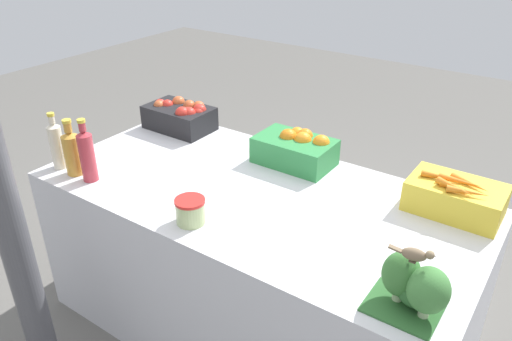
{
  "coord_description": "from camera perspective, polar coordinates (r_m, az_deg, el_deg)",
  "views": [
    {
      "loc": [
        1.06,
        -1.53,
        1.87
      ],
      "look_at": [
        0.0,
        0.0,
        0.88
      ],
      "focal_mm": 35.0,
      "sensor_mm": 36.0,
      "label": 1
    }
  ],
  "objects": [
    {
      "name": "ground_plane",
      "position": [
        2.64,
        0.0,
        -17.07
      ],
      "size": [
        10.0,
        10.0,
        0.0
      ],
      "primitive_type": "plane",
      "color": "#605E59"
    },
    {
      "name": "juice_bottle_cloudy",
      "position": [
        2.48,
        -21.82,
        2.8
      ],
      "size": [
        0.06,
        0.06,
        0.27
      ],
      "color": "beige",
      "rests_on": "market_table"
    },
    {
      "name": "sparrow_bird",
      "position": [
        1.52,
        17.79,
        -9.13
      ],
      "size": [
        0.14,
        0.05,
        0.05
      ],
      "rotation": [
        0.0,
        0.0,
        0.18
      ],
      "color": "#4C3D2D",
      "rests_on": "broccoli_pile"
    },
    {
      "name": "carrot_crate",
      "position": [
        2.14,
        21.83,
        -2.81
      ],
      "size": [
        0.36,
        0.23,
        0.16
      ],
      "color": "gold",
      "rests_on": "market_table"
    },
    {
      "name": "orange_crate",
      "position": [
        2.37,
        4.55,
        2.55
      ],
      "size": [
        0.36,
        0.23,
        0.16
      ],
      "color": "#2D8442",
      "rests_on": "market_table"
    },
    {
      "name": "pickle_jar",
      "position": [
        1.95,
        -7.5,
        -4.59
      ],
      "size": [
        0.12,
        0.12,
        0.1
      ],
      "color": "#B2C684",
      "rests_on": "market_table"
    },
    {
      "name": "broccoli_pile",
      "position": [
        1.6,
        17.74,
        -12.41
      ],
      "size": [
        0.24,
        0.18,
        0.18
      ],
      "color": "#2D602D",
      "rests_on": "market_table"
    },
    {
      "name": "juice_bottle_ruby",
      "position": [
        2.31,
        -18.75,
        1.74
      ],
      "size": [
        0.07,
        0.07,
        0.29
      ],
      "color": "#B2333D",
      "rests_on": "market_table"
    },
    {
      "name": "apple_crate",
      "position": [
        2.77,
        -8.63,
        6.22
      ],
      "size": [
        0.36,
        0.23,
        0.16
      ],
      "color": "black",
      "rests_on": "market_table"
    },
    {
      "name": "market_table",
      "position": [
        2.38,
        0.0,
        -10.44
      ],
      "size": [
        1.92,
        0.94,
        0.78
      ],
      "primitive_type": "cube",
      "color": "silver",
      "rests_on": "ground_plane"
    },
    {
      "name": "juice_bottle_amber",
      "position": [
        2.4,
        -20.26,
        2.06
      ],
      "size": [
        0.08,
        0.08,
        0.27
      ],
      "color": "gold",
      "rests_on": "market_table"
    }
  ]
}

